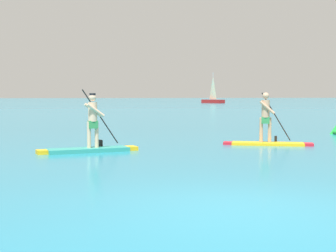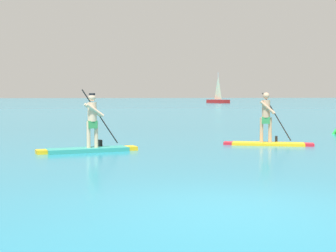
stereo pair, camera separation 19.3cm
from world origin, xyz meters
name	(u,v)px [view 2 (the right image)]	position (x,y,z in m)	size (l,w,h in m)	color
ground	(238,210)	(0.00, 0.00, 0.00)	(440.00, 440.00, 0.00)	teal
paddleboarder_mid_center	(90,140)	(-2.10, 7.82, 0.35)	(2.94, 1.30, 1.84)	teal
paddleboarder_far_right	(268,133)	(3.68, 8.85, 0.40)	(2.88, 1.46, 1.78)	yellow
sailboat_right_horizon	(218,99)	(22.07, 86.18, 0.73)	(3.61, 5.20, 5.76)	#A51E1E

